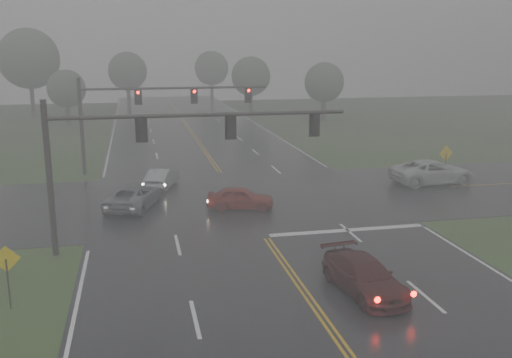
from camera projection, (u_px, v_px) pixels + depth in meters
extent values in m
cube|color=black|center=(244.00, 207.00, 34.65)|extent=(18.00, 160.00, 0.02)
cube|color=black|center=(238.00, 199.00, 36.56)|extent=(120.00, 14.00, 0.02)
cube|color=silver|center=(347.00, 231.00, 30.23)|extent=(8.50, 0.50, 0.01)
imported|color=#3A0A0A|center=(363.00, 293.00, 22.61)|extent=(2.49, 4.95, 1.38)
imported|color=maroon|center=(240.00, 209.00, 34.21)|extent=(4.27, 2.50, 1.36)
imported|color=#96999D|center=(162.00, 188.00, 39.48)|extent=(2.66, 4.32, 1.34)
imported|color=slate|center=(135.00, 208.00, 34.53)|extent=(3.99, 5.65, 1.43)
imported|color=#BCBEC0|center=(432.00, 183.00, 40.70)|extent=(6.11, 3.10, 1.66)
cylinder|color=black|center=(50.00, 180.00, 25.92)|extent=(0.28, 0.28, 7.26)
cylinder|color=black|center=(44.00, 118.00, 25.28)|extent=(0.18, 0.18, 0.81)
cylinder|color=black|center=(202.00, 115.00, 26.72)|extent=(14.02, 0.18, 0.18)
cube|color=black|center=(141.00, 130.00, 26.29)|extent=(0.34, 0.28, 1.06)
cube|color=black|center=(141.00, 129.00, 26.44)|extent=(0.55, 0.03, 1.26)
cube|color=black|center=(231.00, 127.00, 27.15)|extent=(0.34, 0.28, 1.06)
cube|color=black|center=(231.00, 126.00, 27.30)|extent=(0.55, 0.03, 1.26)
cube|color=black|center=(315.00, 124.00, 28.00)|extent=(0.34, 0.28, 1.06)
cube|color=black|center=(314.00, 124.00, 28.16)|extent=(0.55, 0.03, 1.26)
cylinder|color=black|center=(82.00, 127.00, 42.75)|extent=(0.28, 0.28, 7.30)
cylinder|color=black|center=(79.00, 89.00, 42.11)|extent=(0.18, 0.18, 0.81)
cylinder|color=black|center=(176.00, 88.00, 43.57)|extent=(14.20, 0.18, 0.18)
cube|color=black|center=(138.00, 97.00, 43.12)|extent=(0.34, 0.28, 1.06)
cube|color=black|center=(138.00, 97.00, 43.28)|extent=(0.56, 0.03, 1.27)
cylinder|color=#FF0C05|center=(138.00, 92.00, 42.89)|extent=(0.22, 0.06, 0.22)
cube|color=black|center=(194.00, 96.00, 43.99)|extent=(0.34, 0.28, 1.06)
cube|color=black|center=(194.00, 96.00, 44.15)|extent=(0.56, 0.03, 1.27)
cylinder|color=#FF0C05|center=(194.00, 92.00, 43.76)|extent=(0.22, 0.06, 0.22)
cube|color=black|center=(248.00, 95.00, 44.86)|extent=(0.34, 0.28, 1.06)
cube|color=black|center=(248.00, 95.00, 45.02)|extent=(0.56, 0.03, 1.27)
cylinder|color=#FF0C05|center=(249.00, 91.00, 44.63)|extent=(0.22, 0.06, 0.22)
cylinder|color=black|center=(8.00, 284.00, 21.02)|extent=(0.07, 0.07, 1.95)
cube|color=yellow|center=(6.00, 259.00, 20.83)|extent=(1.02, 0.14, 1.03)
cylinder|color=black|center=(445.00, 168.00, 40.72)|extent=(0.07, 0.07, 2.13)
cube|color=yellow|center=(446.00, 153.00, 40.50)|extent=(1.12, 0.14, 1.12)
cylinder|color=#2D231D|center=(68.00, 115.00, 70.34)|extent=(0.53, 0.53, 2.61)
sphere|color=#33472F|center=(66.00, 89.00, 69.61)|extent=(4.65, 4.65, 4.65)
cylinder|color=#2D231D|center=(251.00, 103.00, 82.09)|extent=(0.51, 0.51, 3.14)
sphere|color=#33472F|center=(251.00, 76.00, 81.21)|extent=(5.59, 5.59, 5.59)
cylinder|color=#2D231D|center=(129.00, 98.00, 89.57)|extent=(0.61, 0.61, 3.36)
sphere|color=#33472F|center=(128.00, 71.00, 88.64)|extent=(5.98, 5.98, 5.98)
cylinder|color=#2D231D|center=(324.00, 110.00, 74.80)|extent=(0.61, 0.61, 2.90)
sphere|color=#33472F|center=(324.00, 82.00, 73.99)|extent=(5.16, 5.16, 5.16)
cylinder|color=#2D231D|center=(33.00, 100.00, 78.66)|extent=(0.57, 0.57, 4.61)
sphere|color=#33472F|center=(29.00, 59.00, 77.38)|extent=(8.19, 8.19, 8.19)
cylinder|color=#2D231D|center=(212.00, 92.00, 101.24)|extent=(0.57, 0.57, 3.38)
sphere|color=#33472F|center=(212.00, 68.00, 100.30)|extent=(6.02, 6.02, 6.02)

